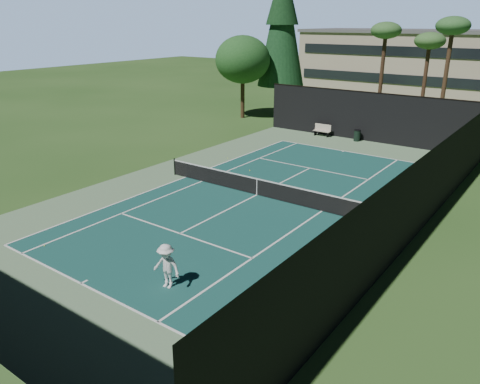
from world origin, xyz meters
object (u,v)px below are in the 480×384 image
object	(u,v)px
tennis_ball_d	(228,158)
trash_bin	(357,135)
park_bench	(322,130)
tennis_ball_a	(45,246)
tennis_ball_c	(296,192)
player	(166,266)
tennis_net	(257,186)
tennis_ball_b	(250,170)

from	to	relation	value
tennis_ball_d	trash_bin	xyz separation A→B (m)	(5.47, 10.44, 0.45)
trash_bin	park_bench	bearing A→B (deg)	-178.91
park_bench	tennis_ball_a	bearing A→B (deg)	-90.68
tennis_ball_c	player	bearing A→B (deg)	-84.10
tennis_net	trash_bin	size ratio (longest dim) A/B	13.65
player	tennis_ball_b	world-z (taller)	player
tennis_ball_a	tennis_ball_c	size ratio (longest dim) A/B	1.04
tennis_ball_a	trash_bin	xyz separation A→B (m)	(3.46, 26.37, 0.45)
player	tennis_ball_c	distance (m)	11.92
player	trash_bin	size ratio (longest dim) A/B	1.86
tennis_ball_b	tennis_ball_d	distance (m)	3.36
tennis_ball_b	tennis_ball_c	world-z (taller)	tennis_ball_b
tennis_ball_c	trash_bin	distance (m)	13.91
player	park_bench	xyz separation A→B (m)	(-6.46, 25.51, -0.33)
tennis_ball_d	tennis_ball_b	bearing A→B (deg)	-26.64
tennis_ball_a	tennis_ball_c	distance (m)	13.79
tennis_ball_a	tennis_ball_d	bearing A→B (deg)	97.19
tennis_ball_b	trash_bin	distance (m)	12.20
tennis_ball_b	tennis_ball_d	world-z (taller)	tennis_ball_b
player	trash_bin	xyz separation A→B (m)	(-3.31, 25.57, -0.40)
tennis_ball_b	player	bearing A→B (deg)	-67.02
tennis_ball_d	player	bearing A→B (deg)	-59.87
tennis_net	trash_bin	xyz separation A→B (m)	(-0.50, 15.48, -0.08)
tennis_ball_c	tennis_ball_d	xyz separation A→B (m)	(-7.56, 3.30, 0.00)
tennis_net	tennis_ball_a	distance (m)	11.60
tennis_ball_b	tennis_ball_a	bearing A→B (deg)	-93.95
player	tennis_ball_a	distance (m)	6.87
player	tennis_ball_d	bearing A→B (deg)	113.24
player	tennis_ball_c	world-z (taller)	player
tennis_ball_d	trash_bin	world-z (taller)	trash_bin
tennis_ball_d	tennis_ball_c	bearing A→B (deg)	-23.61
tennis_ball_c	trash_bin	size ratio (longest dim) A/B	0.06
tennis_net	trash_bin	distance (m)	15.48
player	tennis_ball_a	xyz separation A→B (m)	(-6.77, -0.80, -0.85)
tennis_ball_a	tennis_net	bearing A→B (deg)	70.03
tennis_ball_c	park_bench	world-z (taller)	park_bench
player	tennis_ball_a	size ratio (longest dim) A/B	27.72
tennis_ball_a	park_bench	size ratio (longest dim) A/B	0.04
tennis_net	player	distance (m)	10.48
tennis_ball_c	tennis_ball_d	world-z (taller)	same
player	trash_bin	bearing A→B (deg)	90.49
tennis_net	park_bench	size ratio (longest dim) A/B	8.60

